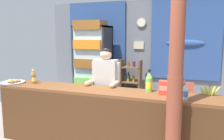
# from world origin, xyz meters

# --- Properties ---
(ground_plane) EXTENTS (6.92, 6.92, 0.00)m
(ground_plane) POSITION_xyz_m (0.00, 1.06, 0.00)
(ground_plane) COLOR gray
(back_wall_curtained) EXTENTS (4.70, 0.22, 2.51)m
(back_wall_curtained) POSITION_xyz_m (-0.01, 2.71, 1.31)
(back_wall_curtained) COLOR slate
(back_wall_curtained) RESTS_ON ground
(stall_counter) EXTENTS (3.57, 0.53, 0.90)m
(stall_counter) POSITION_xyz_m (0.06, 0.27, 0.56)
(stall_counter) COLOR brown
(stall_counter) RESTS_ON ground
(timber_post) EXTENTS (0.20, 0.18, 2.50)m
(timber_post) POSITION_xyz_m (1.01, -0.04, 1.20)
(timber_post) COLOR brown
(timber_post) RESTS_ON ground
(drink_fridge) EXTENTS (0.76, 0.65, 2.02)m
(drink_fridge) POSITION_xyz_m (-1.00, 2.09, 1.11)
(drink_fridge) COLOR #232328
(drink_fridge) RESTS_ON ground
(bottle_shelf_rack) EXTENTS (0.48, 0.28, 1.15)m
(bottle_shelf_rack) POSITION_xyz_m (-0.16, 2.38, 0.60)
(bottle_shelf_rack) COLOR brown
(bottle_shelf_rack) RESTS_ON ground
(plastic_lawn_chair) EXTENTS (0.49, 0.49, 0.86)m
(plastic_lawn_chair) POSITION_xyz_m (0.99, 1.71, 0.49)
(plastic_lawn_chair) COLOR #E5563D
(plastic_lawn_chair) RESTS_ON ground
(shopkeeper) EXTENTS (0.50, 0.42, 1.49)m
(shopkeeper) POSITION_xyz_m (-0.17, 0.81, 0.93)
(shopkeeper) COLOR #28282D
(shopkeeper) RESTS_ON ground
(soda_bottle_lime_soda) EXTENTS (0.10, 0.10, 0.32)m
(soda_bottle_lime_soda) POSITION_xyz_m (0.61, 0.50, 1.04)
(soda_bottle_lime_soda) COLOR #75C64C
(soda_bottle_lime_soda) RESTS_ON stall_counter
(soda_bottle_iced_tea) EXTENTS (0.07, 0.07, 0.24)m
(soda_bottle_iced_tea) POSITION_xyz_m (-1.29, 0.41, 1.01)
(soda_bottle_iced_tea) COLOR brown
(soda_bottle_iced_tea) RESTS_ON stall_counter
(soda_bottle_water) EXTENTS (0.07, 0.07, 0.25)m
(soda_bottle_water) POSITION_xyz_m (1.11, 0.25, 1.01)
(soda_bottle_water) COLOR silver
(soda_bottle_water) RESTS_ON stall_counter
(soda_bottle_orange_soda) EXTENTS (0.07, 0.07, 0.22)m
(soda_bottle_orange_soda) POSITION_xyz_m (-1.41, 0.53, 1.00)
(soda_bottle_orange_soda) COLOR orange
(soda_bottle_orange_soda) RESTS_ON stall_counter
(snack_box_crackers) EXTENTS (0.22, 0.11, 0.19)m
(snack_box_crackers) POSITION_xyz_m (0.88, 0.42, 1.00)
(snack_box_crackers) COLOR #E5422D
(snack_box_crackers) RESTS_ON stall_counter
(pastry_tray) EXTENTS (0.40, 0.40, 0.07)m
(pastry_tray) POSITION_xyz_m (-1.64, 0.30, 0.93)
(pastry_tray) COLOR #BCBCC1
(pastry_tray) RESTS_ON stall_counter
(banana_bunch) EXTENTS (0.27, 0.06, 0.16)m
(banana_bunch) POSITION_xyz_m (1.41, 0.58, 0.97)
(banana_bunch) COLOR #B7C647
(banana_bunch) RESTS_ON stall_counter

